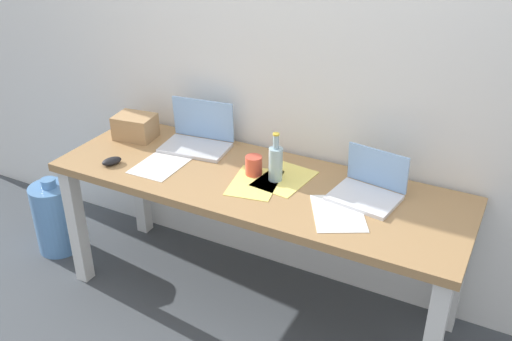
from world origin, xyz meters
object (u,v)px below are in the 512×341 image
Objects in this scene: computer_mouse at (112,161)px; water_cooler_jug at (55,218)px; cardboard_box at (135,127)px; desk at (256,197)px; beer_bottle at (276,163)px; laptop_left at (198,137)px; coffee_mug at (254,166)px; laptop_right at (368,189)px.

computer_mouse is 0.77m from water_cooler_jug.
cardboard_box reaches higher than computer_mouse.
beer_bottle is (0.08, 0.04, 0.19)m from desk.
water_cooler_jug is at bearing -173.04° from beer_bottle.
laptop_left is at bearing 20.30° from water_cooler_jug.
coffee_mug reaches higher than desk.
water_cooler_jug is at bearing -172.27° from coffee_mug.
beer_bottle is at bearing 26.10° from desk.
laptop_right is at bearing 7.41° from beer_bottle.
beer_bottle reaches higher than desk.
water_cooler_jug is (-1.77, -0.22, -0.55)m from laptop_right.
cardboard_box reaches higher than water_cooler_jug.
laptop_right is at bearing -0.97° from cardboard_box.
computer_mouse is at bearing -166.88° from laptop_right.
computer_mouse is (-1.21, -0.28, -0.02)m from laptop_right.
beer_bottle is 1.48m from water_cooler_jug.
laptop_left reaches higher than cardboard_box.
computer_mouse is (-0.78, -0.23, -0.07)m from beer_bottle.
laptop_right is 1.86m from water_cooler_jug.
desk is 4.21× the size of water_cooler_jug.
coffee_mug reaches higher than water_cooler_jug.
beer_bottle is (0.51, -0.14, 0.04)m from laptop_left.
laptop_right is at bearing 5.59° from coffee_mug.
laptop_right is at bearing 10.62° from desk.
laptop_right reaches higher than desk.
desk is 9.58× the size of cardboard_box.
laptop_left is 0.42m from coffee_mug.
laptop_right is (0.94, -0.09, -0.01)m from laptop_left.
computer_mouse is at bearing -73.90° from cardboard_box.
laptop_right is 0.68× the size of water_cooler_jug.
beer_bottle reaches higher than cardboard_box.
computer_mouse is (-0.27, -0.37, -0.03)m from laptop_left.
cardboard_box is at bearing 130.19° from computer_mouse.
laptop_left is at bearing 10.13° from cardboard_box.
laptop_right is 0.43m from beer_bottle.
laptop_left is 0.36m from cardboard_box.
laptop_right is at bearing 7.07° from water_cooler_jug.
beer_bottle is 0.87m from cardboard_box.
laptop_left is 0.54m from beer_bottle.
desk is 0.49m from laptop_left.
cardboard_box is at bearing 27.28° from water_cooler_jug.
cardboard_box is (-1.30, 0.02, 0.02)m from laptop_right.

